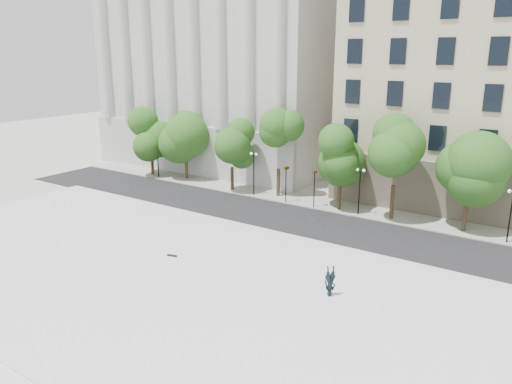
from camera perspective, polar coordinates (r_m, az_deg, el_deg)
ground at (r=32.41m, az=-16.23°, el=-11.00°), size 160.00×160.00×0.00m
plaza at (r=34.07m, az=-12.36°, el=-8.94°), size 44.00×22.00×0.45m
street at (r=44.96m, az=1.54°, el=-2.75°), size 60.00×8.00×0.02m
far_sidewalk at (r=49.88m, az=5.25°, el=-0.88°), size 60.00×4.00×0.12m
building_west at (r=69.25m, az=-1.14°, el=14.56°), size 31.50×27.65×25.60m
traffic_light_west at (r=47.94m, az=3.47°, el=3.03°), size 0.99×1.88×4.25m
traffic_light_east at (r=46.51m, az=6.74°, el=2.42°), size 0.75×1.65×4.15m
person_lying at (r=30.07m, az=8.43°, el=-11.19°), size 1.68×1.85×0.50m
skateboard at (r=35.67m, az=-9.57°, el=-7.18°), size 0.78×0.36×0.08m
street_trees at (r=49.17m, az=3.16°, el=4.86°), size 39.62×5.29×7.99m
lamp_posts at (r=47.76m, az=4.89°, el=2.09°), size 38.00×0.28×4.53m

